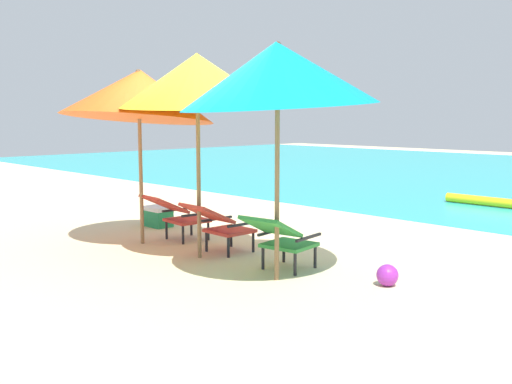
{
  "coord_description": "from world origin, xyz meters",
  "views": [
    {
      "loc": [
        5.4,
        -4.8,
        1.74
      ],
      "look_at": [
        0.0,
        0.48,
        0.75
      ],
      "focal_mm": 40.45,
      "sensor_mm": 36.0,
      "label": 1
    }
  ],
  "objects": [
    {
      "name": "lounge_chair_left",
      "position": [
        -1.06,
        -0.04,
        0.4
      ],
      "size": [
        0.61,
        0.92,
        0.68
      ],
      "color": "red",
      "rests_on": "ground_plane"
    },
    {
      "name": "beach_umbrella_center",
      "position": [
        -0.09,
        -0.41,
        2.17
      ],
      "size": [
        2.63,
        2.63,
        2.54
      ],
      "color": "olive",
      "rests_on": "ground_plane"
    },
    {
      "name": "beach_umbrella_right",
      "position": [
        1.26,
        -0.43,
        2.17
      ],
      "size": [
        2.31,
        2.34,
        2.57
      ],
      "color": "olive",
      "rests_on": "ground_plane"
    },
    {
      "name": "lounge_chair_center",
      "position": [
        -0.06,
        -0.11,
        0.4
      ],
      "size": [
        0.56,
        0.89,
        0.68
      ],
      "color": "red",
      "rests_on": "ground_plane"
    },
    {
      "name": "beach_umbrella_left",
      "position": [
        -1.28,
        -0.46,
        2.04
      ],
      "size": [
        2.34,
        2.39,
        2.46
      ],
      "color": "olive",
      "rests_on": "ground_plane"
    },
    {
      "name": "cooler_box",
      "position": [
        -2.17,
        0.41,
        0.16
      ],
      "size": [
        0.48,
        0.33,
        0.32
      ],
      "color": "#1E844C",
      "rests_on": "ground_plane"
    },
    {
      "name": "swim_buoy",
      "position": [
        0.56,
        6.23,
        0.1
      ],
      "size": [
        1.6,
        0.18,
        0.18
      ],
      "primitive_type": "cylinder",
      "rotation": [
        0.0,
        1.57,
        0.0
      ],
      "color": "yellow",
      "rests_on": "ocean_band"
    },
    {
      "name": "ground_plane",
      "position": [
        0.0,
        4.0,
        0.0
      ],
      "size": [
        40.0,
        40.0,
        0.0
      ],
      "primitive_type": "plane",
      "color": "beige"
    },
    {
      "name": "lounge_chair_right",
      "position": [
        1.07,
        -0.17,
        0.4
      ],
      "size": [
        0.66,
        0.94,
        0.68
      ],
      "color": "#338E3D",
      "rests_on": "ground_plane"
    },
    {
      "name": "beach_ball",
      "position": [
        2.22,
        0.22,
        0.11
      ],
      "size": [
        0.23,
        0.23,
        0.23
      ],
      "primitive_type": "sphere",
      "color": "purple",
      "rests_on": "ground_plane"
    }
  ]
}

